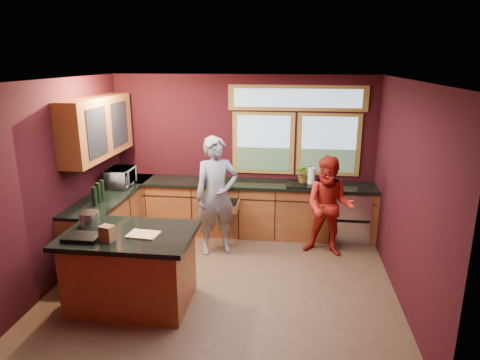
% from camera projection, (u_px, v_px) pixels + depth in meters
% --- Properties ---
extents(floor, '(4.50, 4.50, 0.00)m').
position_uv_depth(floor, '(225.00, 281.00, 5.88)').
color(floor, brown).
rests_on(floor, ground).
extents(room_shell, '(4.52, 4.02, 2.71)m').
position_uv_depth(room_shell, '(185.00, 147.00, 5.77)').
color(room_shell, black).
rests_on(room_shell, ground).
extents(back_counter, '(4.50, 0.64, 0.93)m').
position_uv_depth(back_counter, '(252.00, 208.00, 7.35)').
color(back_counter, brown).
rests_on(back_counter, floor).
extents(left_counter, '(0.64, 2.30, 0.93)m').
position_uv_depth(left_counter, '(113.00, 220.00, 6.81)').
color(left_counter, brown).
rests_on(left_counter, floor).
extents(island, '(1.55, 1.05, 0.95)m').
position_uv_depth(island, '(131.00, 268.00, 5.22)').
color(island, brown).
rests_on(island, floor).
extents(person_grey, '(0.79, 0.67, 1.84)m').
position_uv_depth(person_grey, '(217.00, 196.00, 6.54)').
color(person_grey, slate).
rests_on(person_grey, floor).
extents(person_red, '(0.87, 0.75, 1.56)m').
position_uv_depth(person_red, '(329.00, 207.00, 6.50)').
color(person_red, '#A21A12').
rests_on(person_red, floor).
extents(microwave, '(0.39, 0.55, 0.30)m').
position_uv_depth(microwave, '(121.00, 177.00, 6.98)').
color(microwave, '#999999').
rests_on(microwave, left_counter).
extents(potted_plant, '(0.30, 0.26, 0.33)m').
position_uv_depth(potted_plant, '(304.00, 174.00, 7.13)').
color(potted_plant, '#999999').
rests_on(potted_plant, back_counter).
extents(paper_towel, '(0.12, 0.12, 0.28)m').
position_uv_depth(paper_towel, '(311.00, 176.00, 7.07)').
color(paper_towel, white).
rests_on(paper_towel, back_counter).
extents(cutting_board, '(0.37, 0.28, 0.02)m').
position_uv_depth(cutting_board, '(143.00, 235.00, 5.02)').
color(cutting_board, tan).
rests_on(cutting_board, island).
extents(stock_pot, '(0.24, 0.24, 0.18)m').
position_uv_depth(stock_pot, '(90.00, 219.00, 5.28)').
color(stock_pot, '#B7B7BC').
rests_on(stock_pot, island).
extents(paper_bag, '(0.17, 0.15, 0.18)m').
position_uv_depth(paper_bag, '(107.00, 233.00, 4.84)').
color(paper_bag, brown).
rests_on(paper_bag, island).
extents(black_tray, '(0.40, 0.28, 0.05)m').
position_uv_depth(black_tray, '(83.00, 237.00, 4.90)').
color(black_tray, black).
rests_on(black_tray, island).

